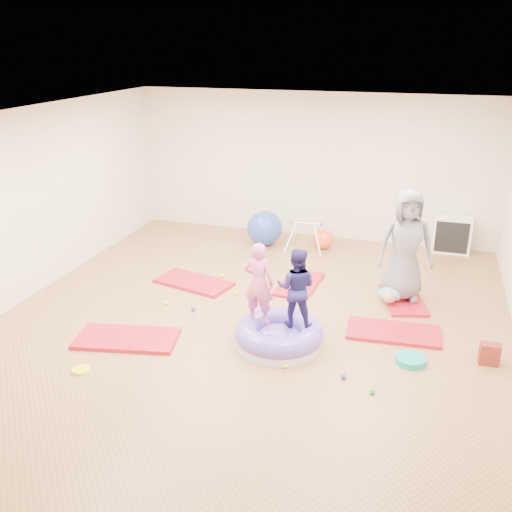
% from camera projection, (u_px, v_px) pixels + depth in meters
% --- Properties ---
extents(room, '(7.01, 8.01, 2.81)m').
position_uv_depth(room, '(249.00, 228.00, 7.43)').
color(room, '#A06E48').
rests_on(room, ground).
extents(gym_mat_front_left, '(1.42, 0.90, 0.05)m').
position_uv_depth(gym_mat_front_left, '(127.00, 338.00, 7.48)').
color(gym_mat_front_left, red).
rests_on(gym_mat_front_left, ground).
extents(gym_mat_mid_left, '(1.33, 0.89, 0.05)m').
position_uv_depth(gym_mat_mid_left, '(194.00, 282.00, 9.20)').
color(gym_mat_mid_left, red).
rests_on(gym_mat_mid_left, ground).
extents(gym_mat_center_back, '(0.63, 1.14, 0.05)m').
position_uv_depth(gym_mat_center_back, '(299.00, 284.00, 9.14)').
color(gym_mat_center_back, red).
rests_on(gym_mat_center_back, ground).
extents(gym_mat_right, '(1.26, 0.69, 0.05)m').
position_uv_depth(gym_mat_right, '(393.00, 332.00, 7.64)').
color(gym_mat_right, red).
rests_on(gym_mat_right, ground).
extents(gym_mat_rear_right, '(0.82, 1.20, 0.05)m').
position_uv_depth(gym_mat_rear_right, '(403.00, 300.00, 8.60)').
color(gym_mat_rear_right, red).
rests_on(gym_mat_rear_right, ground).
extents(inflatable_cushion, '(1.15, 1.15, 0.36)m').
position_uv_depth(inflatable_cushion, '(279.00, 335.00, 7.33)').
color(inflatable_cushion, silver).
rests_on(inflatable_cushion, ground).
extents(child_pink, '(0.42, 0.29, 1.09)m').
position_uv_depth(child_pink, '(259.00, 280.00, 7.17)').
color(child_pink, '#D15389').
rests_on(child_pink, inflatable_cushion).
extents(child_navy, '(0.52, 0.42, 1.04)m').
position_uv_depth(child_navy, '(296.00, 284.00, 7.09)').
color(child_navy, '#1D184F').
rests_on(child_navy, inflatable_cushion).
extents(adult_caregiver, '(0.93, 0.72, 1.67)m').
position_uv_depth(adult_caregiver, '(406.00, 245.00, 8.33)').
color(adult_caregiver, slate).
rests_on(adult_caregiver, gym_mat_rear_right).
extents(infant, '(0.37, 0.37, 0.22)m').
position_uv_depth(infant, '(390.00, 295.00, 8.44)').
color(infant, '#7E95C7').
rests_on(infant, gym_mat_rear_right).
extents(ball_pit_balls, '(3.27, 2.69, 0.07)m').
position_uv_depth(ball_pit_balls, '(248.00, 323.00, 7.88)').
color(ball_pit_balls, green).
rests_on(ball_pit_balls, ground).
extents(exercise_ball_blue, '(0.67, 0.67, 0.67)m').
position_uv_depth(exercise_ball_blue, '(265.00, 228.00, 10.82)').
color(exercise_ball_blue, '#2744A8').
rests_on(exercise_ball_blue, ground).
extents(exercise_ball_orange, '(0.39, 0.39, 0.39)m').
position_uv_depth(exercise_ball_orange, '(323.00, 239.00, 10.68)').
color(exercise_ball_orange, '#FF5528').
rests_on(exercise_ball_orange, ground).
extents(infant_play_gym, '(0.72, 0.68, 0.55)m').
position_uv_depth(infant_play_gym, '(307.00, 232.00, 10.52)').
color(infant_play_gym, white).
rests_on(infant_play_gym, ground).
extents(cube_shelf, '(0.67, 0.33, 0.67)m').
position_uv_depth(cube_shelf, '(452.00, 235.00, 10.45)').
color(cube_shelf, white).
rests_on(cube_shelf, ground).
extents(balance_disc, '(0.37, 0.37, 0.08)m').
position_uv_depth(balance_disc, '(410.00, 360.00, 6.96)').
color(balance_disc, teal).
rests_on(balance_disc, ground).
extents(backpack, '(0.24, 0.16, 0.27)m').
position_uv_depth(backpack, '(489.00, 354.00, 6.91)').
color(backpack, '#B42010').
rests_on(backpack, ground).
extents(yellow_toy, '(0.21, 0.21, 0.03)m').
position_uv_depth(yellow_toy, '(81.00, 370.00, 6.80)').
color(yellow_toy, '#F0FE0E').
rests_on(yellow_toy, ground).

